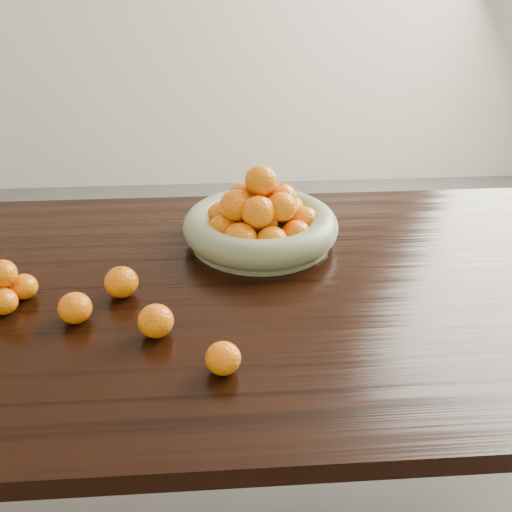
{
  "coord_description": "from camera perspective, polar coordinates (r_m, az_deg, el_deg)",
  "views": [
    {
      "loc": [
        -0.04,
        -1.06,
        1.41
      ],
      "look_at": [
        0.03,
        -0.02,
        0.83
      ],
      "focal_mm": 40.0,
      "sensor_mm": 36.0,
      "label": 1
    }
  ],
  "objects": [
    {
      "name": "dining_table",
      "position": [
        1.3,
        -1.34,
        -6.18
      ],
      "size": [
        2.0,
        1.0,
        0.75
      ],
      "color": "black",
      "rests_on": "ground"
    },
    {
      "name": "ground",
      "position": [
        1.76,
        -1.08,
        -24.04
      ],
      "size": [
        5.0,
        5.0,
        0.0
      ],
      "primitive_type": "plane",
      "color": "#4E4D4A",
      "rests_on": "ground"
    },
    {
      "name": "loose_orange_2",
      "position": [
        1.0,
        -3.32,
        -10.17
      ],
      "size": [
        0.06,
        0.06,
        0.06
      ],
      "primitive_type": "ellipsoid",
      "color": "orange",
      "rests_on": "dining_table"
    },
    {
      "name": "loose_orange_3",
      "position": [
        1.17,
        -17.64,
        -4.97
      ],
      "size": [
        0.07,
        0.07,
        0.06
      ],
      "primitive_type": "ellipsoid",
      "color": "orange",
      "rests_on": "dining_table"
    },
    {
      "name": "loose_orange_1",
      "position": [
        1.09,
        -10.0,
        -6.41
      ],
      "size": [
        0.07,
        0.07,
        0.06
      ],
      "primitive_type": "ellipsoid",
      "color": "orange",
      "rests_on": "dining_table"
    },
    {
      "name": "fruit_bowl",
      "position": [
        1.4,
        0.43,
        3.39
      ],
      "size": [
        0.38,
        0.38,
        0.2
      ],
      "rotation": [
        0.0,
        0.0,
        -0.18
      ],
      "color": "gray",
      "rests_on": "dining_table"
    },
    {
      "name": "loose_orange_0",
      "position": [
        1.22,
        -13.31,
        -2.57
      ],
      "size": [
        0.07,
        0.07,
        0.07
      ],
      "primitive_type": "ellipsoid",
      "color": "orange",
      "rests_on": "dining_table"
    },
    {
      "name": "orange_pyramid",
      "position": [
        1.27,
        -23.75,
        -2.89
      ],
      "size": [
        0.12,
        0.11,
        0.1
      ],
      "rotation": [
        0.0,
        0.0,
        0.1
      ],
      "color": "orange",
      "rests_on": "dining_table"
    }
  ]
}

